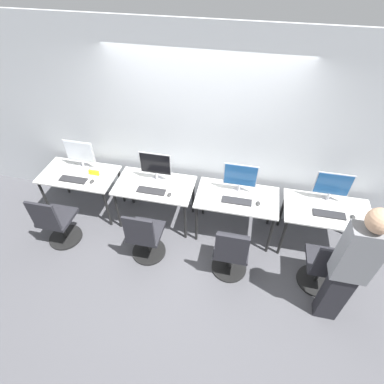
{
  "coord_description": "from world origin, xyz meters",
  "views": [
    {
      "loc": [
        0.63,
        -2.76,
        3.58
      ],
      "look_at": [
        0.0,
        0.13,
        0.87
      ],
      "focal_mm": 28.0,
      "sensor_mm": 36.0,
      "label": 1
    }
  ],
  "objects": [
    {
      "name": "desk_right",
      "position": [
        0.6,
        0.33,
        0.64
      ],
      "size": [
        1.14,
        0.65,
        0.72
      ],
      "color": "silver",
      "rests_on": "ground_plane"
    },
    {
      "name": "ground_plane",
      "position": [
        0.0,
        0.0,
        0.0
      ],
      "size": [
        20.0,
        20.0,
        0.0
      ],
      "primitive_type": "plane",
      "color": "#4C4C51"
    },
    {
      "name": "placard_far_left",
      "position": [
        -1.56,
        0.36,
        0.76
      ],
      "size": [
        0.16,
        0.03,
        0.08
      ],
      "color": "yellow",
      "rests_on": "desk_far_left"
    },
    {
      "name": "monitor_far_left",
      "position": [
        -1.81,
        0.5,
        0.98
      ],
      "size": [
        0.46,
        0.18,
        0.46
      ],
      "color": "#B2B2B7",
      "rests_on": "desk_far_left"
    },
    {
      "name": "office_chair_far_left",
      "position": [
        -1.85,
        -0.4,
        0.38
      ],
      "size": [
        0.48,
        0.48,
        0.92
      ],
      "color": "black",
      "rests_on": "ground_plane"
    },
    {
      "name": "desk_far_left",
      "position": [
        -1.81,
        0.33,
        0.64
      ],
      "size": [
        1.14,
        0.65,
        0.72
      ],
      "color": "silver",
      "rests_on": "ground_plane"
    },
    {
      "name": "keyboard_far_right",
      "position": [
        1.81,
        0.24,
        0.73
      ],
      "size": [
        0.41,
        0.13,
        0.02
      ],
      "color": "#262628",
      "rests_on": "desk_far_right"
    },
    {
      "name": "monitor_far_right",
      "position": [
        1.81,
        0.52,
        0.98
      ],
      "size": [
        0.46,
        0.18,
        0.46
      ],
      "color": "#B2B2B7",
      "rests_on": "desk_far_right"
    },
    {
      "name": "keyboard_right",
      "position": [
        0.6,
        0.23,
        0.73
      ],
      "size": [
        0.41,
        0.13,
        0.02
      ],
      "color": "#262628",
      "rests_on": "desk_right"
    },
    {
      "name": "mouse_right",
      "position": [
        0.89,
        0.24,
        0.74
      ],
      "size": [
        0.06,
        0.09,
        0.03
      ],
      "color": "#333333",
      "rests_on": "desk_right"
    },
    {
      "name": "desk_left",
      "position": [
        -0.6,
        0.33,
        0.64
      ],
      "size": [
        1.14,
        0.65,
        0.72
      ],
      "color": "silver",
      "rests_on": "ground_plane"
    },
    {
      "name": "monitor_right",
      "position": [
        0.6,
        0.45,
        0.98
      ],
      "size": [
        0.46,
        0.18,
        0.46
      ],
      "color": "#B2B2B7",
      "rests_on": "desk_right"
    },
    {
      "name": "person_far_right",
      "position": [
        1.84,
        -0.74,
        0.99
      ],
      "size": [
        0.36,
        0.23,
        1.78
      ],
      "color": "#232328",
      "rests_on": "ground_plane"
    },
    {
      "name": "mouse_left",
      "position": [
        -0.33,
        0.15,
        0.74
      ],
      "size": [
        0.06,
        0.09,
        0.03
      ],
      "color": "#333333",
      "rests_on": "desk_left"
    },
    {
      "name": "desk_far_right",
      "position": [
        1.81,
        0.33,
        0.64
      ],
      "size": [
        1.14,
        0.65,
        0.72
      ],
      "color": "silver",
      "rests_on": "ground_plane"
    },
    {
      "name": "mouse_far_left",
      "position": [
        -1.51,
        0.19,
        0.74
      ],
      "size": [
        0.06,
        0.09,
        0.03
      ],
      "color": "#333333",
      "rests_on": "desk_far_left"
    },
    {
      "name": "monitor_left",
      "position": [
        -0.6,
        0.45,
        0.98
      ],
      "size": [
        0.46,
        0.18,
        0.46
      ],
      "color": "#B2B2B7",
      "rests_on": "desk_left"
    },
    {
      "name": "office_chair_far_right",
      "position": [
        1.78,
        -0.37,
        0.38
      ],
      "size": [
        0.48,
        0.48,
        0.92
      ],
      "color": "black",
      "rests_on": "ground_plane"
    },
    {
      "name": "office_chair_right",
      "position": [
        0.63,
        -0.41,
        0.38
      ],
      "size": [
        0.48,
        0.48,
        0.92
      ],
      "color": "black",
      "rests_on": "ground_plane"
    },
    {
      "name": "wall_back",
      "position": [
        0.0,
        0.78,
        1.4
      ],
      "size": [
        12.0,
        0.05,
        2.8
      ],
      "color": "#B7BCC1",
      "rests_on": "ground_plane"
    },
    {
      "name": "keyboard_left",
      "position": [
        -0.6,
        0.18,
        0.73
      ],
      "size": [
        0.41,
        0.13,
        0.02
      ],
      "color": "#262628",
      "rests_on": "desk_left"
    },
    {
      "name": "office_chair_left",
      "position": [
        -0.54,
        -0.38,
        0.38
      ],
      "size": [
        0.48,
        0.48,
        0.92
      ],
      "color": "black",
      "rests_on": "ground_plane"
    },
    {
      "name": "mouse_far_right",
      "position": [
        2.1,
        0.24,
        0.74
      ],
      "size": [
        0.06,
        0.09,
        0.03
      ],
      "color": "#333333",
      "rests_on": "desk_far_right"
    },
    {
      "name": "keyboard_far_left",
      "position": [
        -1.81,
        0.17,
        0.73
      ],
      "size": [
        0.41,
        0.13,
        0.02
      ],
      "color": "#262628",
      "rests_on": "desk_far_left"
    }
  ]
}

